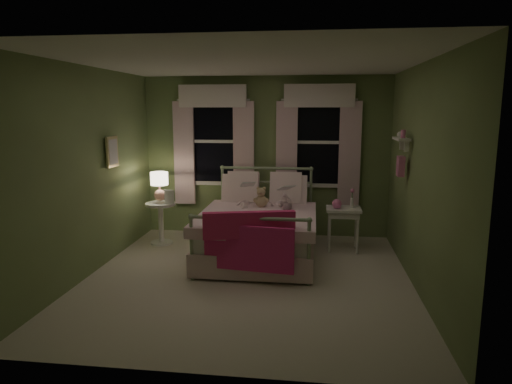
# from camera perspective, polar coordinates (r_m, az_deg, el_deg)

# --- Properties ---
(room_shell) EXTENTS (4.20, 4.20, 4.20)m
(room_shell) POSITION_cam_1_polar(r_m,az_deg,el_deg) (5.44, -1.13, 2.12)
(room_shell) COLOR beige
(room_shell) RESTS_ON ground
(bed) EXTENTS (1.58, 2.04, 1.18)m
(bed) POSITION_cam_1_polar(r_m,az_deg,el_deg) (6.47, 0.39, -4.81)
(bed) COLOR white
(bed) RESTS_ON ground
(pink_throw) EXTENTS (1.10, 0.35, 0.71)m
(pink_throw) POSITION_cam_1_polar(r_m,az_deg,el_deg) (5.43, -0.90, -5.34)
(pink_throw) COLOR #CF2863
(pink_throw) RESTS_ON bed
(child_left) EXTENTS (0.28, 0.20, 0.71)m
(child_left) POSITION_cam_1_polar(r_m,az_deg,el_deg) (6.80, -1.52, 0.59)
(child_left) COLOR #F7D1DD
(child_left) RESTS_ON bed
(child_right) EXTENTS (0.42, 0.37, 0.73)m
(child_right) POSITION_cam_1_polar(r_m,az_deg,el_deg) (6.74, 3.19, 0.57)
(child_right) COLOR #F7D1DD
(child_right) RESTS_ON bed
(book_left) EXTENTS (0.22, 0.17, 0.26)m
(book_left) POSITION_cam_1_polar(r_m,az_deg,el_deg) (6.55, -1.86, 0.55)
(book_left) COLOR beige
(book_left) RESTS_ON child_left
(book_right) EXTENTS (0.23, 0.19, 0.26)m
(book_right) POSITION_cam_1_polar(r_m,az_deg,el_deg) (6.49, 3.03, 0.07)
(book_right) COLOR beige
(book_right) RESTS_ON child_right
(teddy_bear) EXTENTS (0.23, 0.19, 0.31)m
(teddy_bear) POSITION_cam_1_polar(r_m,az_deg,el_deg) (6.63, 0.66, -0.82)
(teddy_bear) COLOR tan
(teddy_bear) RESTS_ON bed
(nightstand_left) EXTENTS (0.46, 0.46, 0.65)m
(nightstand_left) POSITION_cam_1_polar(r_m,az_deg,el_deg) (7.23, -11.82, -3.12)
(nightstand_left) COLOR white
(nightstand_left) RESTS_ON ground
(table_lamp) EXTENTS (0.27, 0.27, 0.45)m
(table_lamp) POSITION_cam_1_polar(r_m,az_deg,el_deg) (7.13, -11.98, 1.07)
(table_lamp) COLOR tan
(table_lamp) RESTS_ON nightstand_left
(book_nightstand) EXTENTS (0.21, 0.26, 0.02)m
(book_nightstand) POSITION_cam_1_polar(r_m,az_deg,el_deg) (7.08, -11.34, -1.42)
(book_nightstand) COLOR beige
(book_nightstand) RESTS_ON nightstand_left
(nightstand_right) EXTENTS (0.50, 0.40, 0.64)m
(nightstand_right) POSITION_cam_1_polar(r_m,az_deg,el_deg) (6.82, 10.88, -2.78)
(nightstand_right) COLOR white
(nightstand_right) RESTS_ON ground
(pink_toy) EXTENTS (0.14, 0.18, 0.14)m
(pink_toy) POSITION_cam_1_polar(r_m,az_deg,el_deg) (6.77, 10.08, -1.47)
(pink_toy) COLOR pink
(pink_toy) RESTS_ON nightstand_right
(bud_vase) EXTENTS (0.06, 0.06, 0.28)m
(bud_vase) POSITION_cam_1_polar(r_m,az_deg,el_deg) (6.83, 11.92, -0.75)
(bud_vase) COLOR white
(bud_vase) RESTS_ON nightstand_right
(window_left) EXTENTS (1.34, 0.13, 1.96)m
(window_left) POSITION_cam_1_polar(r_m,az_deg,el_deg) (7.55, -5.33, 6.86)
(window_left) COLOR black
(window_left) RESTS_ON room_shell
(window_right) EXTENTS (1.34, 0.13, 1.96)m
(window_right) POSITION_cam_1_polar(r_m,az_deg,el_deg) (7.37, 7.78, 6.72)
(window_right) COLOR black
(window_right) RESTS_ON room_shell
(wall_shelf) EXTENTS (0.15, 0.50, 0.60)m
(wall_shelf) POSITION_cam_1_polar(r_m,az_deg,el_deg) (6.15, 17.69, 4.70)
(wall_shelf) COLOR white
(wall_shelf) RESTS_ON room_shell
(framed_picture) EXTENTS (0.03, 0.32, 0.42)m
(framed_picture) POSITION_cam_1_polar(r_m,az_deg,el_deg) (6.55, -17.52, 4.82)
(framed_picture) COLOR beige
(framed_picture) RESTS_ON room_shell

